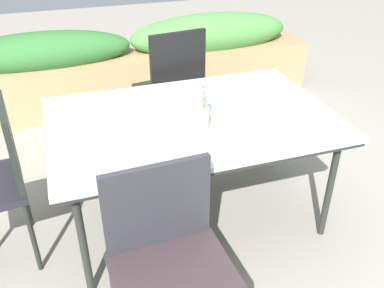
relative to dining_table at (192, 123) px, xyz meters
name	(u,v)px	position (x,y,z in m)	size (l,w,h in m)	color
ground_plane	(184,215)	(-0.05, 0.00, -0.68)	(12.00, 12.00, 0.00)	gray
dining_table	(192,123)	(0.00, 0.00, 0.00)	(1.61, 1.04, 0.72)	#B2C6C1
chair_near_left	(170,259)	(-0.37, -0.81, -0.16)	(0.52, 0.52, 0.89)	#352A2C
chair_far_side	(172,85)	(0.11, 0.81, -0.11)	(0.49, 0.49, 1.00)	black
flower_vase	(204,112)	(0.02, -0.15, 0.14)	(0.06, 0.06, 0.28)	tan
planter_box	(133,65)	(0.01, 1.82, -0.29)	(3.56, 0.49, 0.81)	#9E7F56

